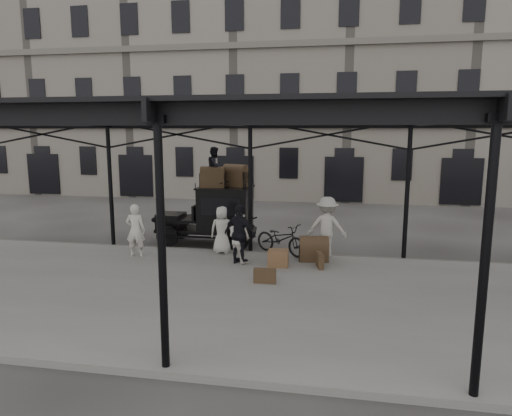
{
  "coord_description": "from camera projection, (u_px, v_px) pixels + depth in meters",
  "views": [
    {
      "loc": [
        2.83,
        -12.74,
        4.17
      ],
      "look_at": [
        0.26,
        1.6,
        1.7
      ],
      "focal_mm": 32.0,
      "sensor_mm": 36.0,
      "label": 1
    }
  ],
  "objects": [
    {
      "name": "steamer_trunk_platform",
      "position": [
        314.0,
        250.0,
        14.28
      ],
      "size": [
        0.95,
        0.65,
        0.65
      ],
      "primitive_type": null,
      "rotation": [
        0.0,
        0.0,
        0.12
      ],
      "color": "#4A3522",
      "rests_on": "platform"
    },
    {
      "name": "porter_left",
      "position": [
        136.0,
        230.0,
        14.66
      ],
      "size": [
        0.66,
        0.47,
        1.72
      ],
      "primitive_type": "imported",
      "rotation": [
        0.0,
        0.0,
        3.24
      ],
      "color": "beige",
      "rests_on": "platform"
    },
    {
      "name": "wicker_hamper",
      "position": [
        278.0,
        258.0,
        13.67
      ],
      "size": [
        0.62,
        0.47,
        0.5
      ],
      "primitive_type": "cube",
      "rotation": [
        0.0,
        0.0,
        0.04
      ],
      "color": "brown",
      "rests_on": "platform"
    },
    {
      "name": "steamer_trunk_roof_far",
      "position": [
        236.0,
        177.0,
        16.56
      ],
      "size": [
        1.05,
        0.85,
        0.66
      ],
      "primitive_type": null,
      "rotation": [
        0.0,
        0.0,
        -0.39
      ],
      "color": "#4A3522",
      "rests_on": "taxi"
    },
    {
      "name": "porter_right",
      "position": [
        327.0,
        227.0,
        14.67
      ],
      "size": [
        1.32,
        0.85,
        1.94
      ],
      "primitive_type": "imported",
      "rotation": [
        0.0,
        0.0,
        3.04
      ],
      "color": "#BCB6AC",
      "rests_on": "platform"
    },
    {
      "name": "taxi",
      "position": [
        217.0,
        213.0,
        16.69
      ],
      "size": [
        3.65,
        1.55,
        2.18
      ],
      "color": "black",
      "rests_on": "ground"
    },
    {
      "name": "ground",
      "position": [
        238.0,
        273.0,
        13.56
      ],
      "size": [
        120.0,
        120.0,
        0.0
      ],
      "primitive_type": "plane",
      "color": "#383533",
      "rests_on": "ground"
    },
    {
      "name": "porter_roof",
      "position": [
        215.0,
        167.0,
        16.32
      ],
      "size": [
        0.56,
        0.71,
        1.43
      ],
      "primitive_type": "imported",
      "rotation": [
        0.0,
        0.0,
        1.55
      ],
      "color": "black",
      "rests_on": "taxi"
    },
    {
      "name": "porter_official",
      "position": [
        240.0,
        234.0,
        13.85
      ],
      "size": [
        1.17,
        0.79,
        1.84
      ],
      "primitive_type": "imported",
      "rotation": [
        0.0,
        0.0,
        2.8
      ],
      "color": "black",
      "rests_on": "platform"
    },
    {
      "name": "porter_centre",
      "position": [
        222.0,
        230.0,
        15.08
      ],
      "size": [
        0.81,
        0.56,
        1.58
      ],
      "primitive_type": "imported",
      "rotation": [
        0.0,
        0.0,
        3.22
      ],
      "color": "beige",
      "rests_on": "platform"
    },
    {
      "name": "suitcase_upright",
      "position": [
        320.0,
        260.0,
        13.55
      ],
      "size": [
        0.27,
        0.62,
        0.45
      ],
      "primitive_type": "cube",
      "rotation": [
        0.0,
        0.0,
        0.21
      ],
      "color": "#4A3522",
      "rests_on": "platform"
    },
    {
      "name": "platform",
      "position": [
        221.0,
        294.0,
        11.6
      ],
      "size": [
        28.0,
        8.0,
        0.15
      ],
      "primitive_type": "cube",
      "color": "slate",
      "rests_on": "ground"
    },
    {
      "name": "porter_midleft",
      "position": [
        239.0,
        238.0,
        14.02
      ],
      "size": [
        0.96,
        0.9,
        1.56
      ],
      "primitive_type": "imported",
      "rotation": [
        0.0,
        0.0,
        2.58
      ],
      "color": "silver",
      "rests_on": "platform"
    },
    {
      "name": "bicycle",
      "position": [
        281.0,
        239.0,
        15.01
      ],
      "size": [
        2.04,
        1.57,
        1.03
      ],
      "primitive_type": "imported",
      "rotation": [
        0.0,
        0.0,
        1.05
      ],
      "color": "black",
      "rests_on": "platform"
    },
    {
      "name": "suitcase_flat",
      "position": [
        265.0,
        276.0,
        12.16
      ],
      "size": [
        0.6,
        0.16,
        0.4
      ],
      "primitive_type": "cube",
      "rotation": [
        0.0,
        0.0,
        0.02
      ],
      "color": "#4A3522",
      "rests_on": "platform"
    },
    {
      "name": "building_frontage",
      "position": [
        296.0,
        87.0,
        29.85
      ],
      "size": [
        64.0,
        8.0,
        14.0
      ],
      "primitive_type": "cube",
      "color": "slate",
      "rests_on": "ground"
    },
    {
      "name": "steamer_trunk_roof_near",
      "position": [
        213.0,
        179.0,
        16.25
      ],
      "size": [
        0.91,
        0.64,
        0.62
      ],
      "primitive_type": null,
      "rotation": [
        0.0,
        0.0,
        0.16
      ],
      "color": "#4A3522",
      "rests_on": "taxi"
    },
    {
      "name": "canopy",
      "position": [
        221.0,
        113.0,
        11.12
      ],
      "size": [
        22.5,
        9.0,
        4.74
      ],
      "color": "black",
      "rests_on": "ground"
    }
  ]
}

